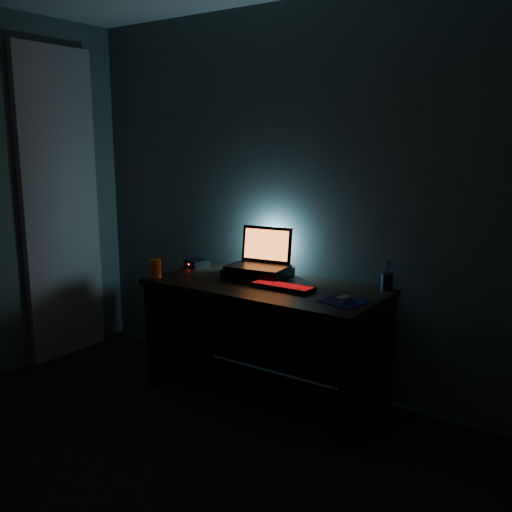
% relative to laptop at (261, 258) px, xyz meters
% --- Properties ---
extents(room, '(3.50, 4.00, 2.50)m').
position_rel_laptop_xyz_m(room, '(0.15, -1.80, 0.38)').
color(room, black).
rests_on(room, ground).
extents(desk, '(1.50, 0.70, 0.75)m').
position_rel_laptop_xyz_m(desk, '(0.15, -0.13, -0.38)').
color(desk, black).
rests_on(desk, ground).
extents(curtain, '(0.06, 0.65, 2.30)m').
position_rel_laptop_xyz_m(curtain, '(-1.56, -0.38, 0.28)').
color(curtain, beige).
rests_on(curtain, ground).
extents(riser, '(0.43, 0.35, 0.06)m').
position_rel_laptop_xyz_m(riser, '(0.01, -0.05, -0.09)').
color(riser, black).
rests_on(riser, desk).
extents(laptop, '(0.41, 0.33, 0.26)m').
position_rel_laptop_xyz_m(laptop, '(0.00, 0.00, 0.00)').
color(laptop, black).
rests_on(laptop, riser).
extents(keyboard, '(0.40, 0.13, 0.02)m').
position_rel_laptop_xyz_m(keyboard, '(0.29, -0.21, -0.11)').
color(keyboard, black).
rests_on(keyboard, desk).
extents(mousepad, '(0.26, 0.24, 0.00)m').
position_rel_laptop_xyz_m(mousepad, '(0.73, -0.27, -0.12)').
color(mousepad, '#0C1759').
rests_on(mousepad, desk).
extents(mouse, '(0.07, 0.10, 0.03)m').
position_rel_laptop_xyz_m(mouse, '(0.73, -0.27, -0.10)').
color(mouse, gray).
rests_on(mouse, mousepad).
extents(pen_cup, '(0.09, 0.09, 0.10)m').
position_rel_laptop_xyz_m(pen_cup, '(0.83, 0.12, -0.07)').
color(pen_cup, black).
rests_on(pen_cup, desk).
extents(juice_glass, '(0.08, 0.08, 0.12)m').
position_rel_laptop_xyz_m(juice_glass, '(-0.53, -0.44, -0.06)').
color(juice_glass, orange).
rests_on(juice_glass, desk).
extents(router, '(0.19, 0.17, 0.05)m').
position_rel_laptop_xyz_m(router, '(-0.53, -0.04, -0.09)').
color(router, black).
rests_on(router, desk).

